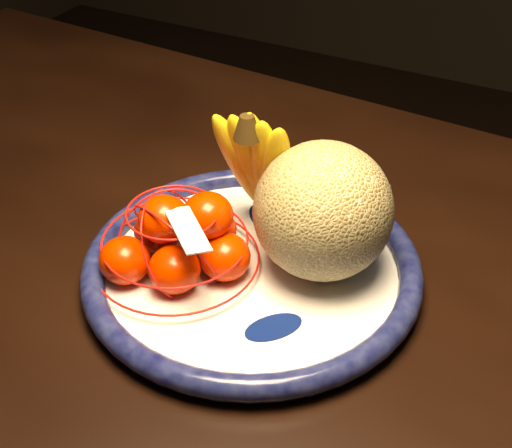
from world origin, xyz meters
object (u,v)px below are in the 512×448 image
at_px(banana_bunch, 259,162).
at_px(dining_table, 158,264).
at_px(fruit_bowl, 252,268).
at_px(mandarin_bag, 180,241).
at_px(cantaloupe, 323,211).

bearing_deg(banana_bunch, dining_table, -171.50).
height_order(dining_table, fruit_bowl, fruit_bowl).
distance_m(dining_table, mandarin_bag, 0.18).
relative_size(cantaloupe, mandarin_bag, 0.62).
distance_m(fruit_bowl, banana_bunch, 0.12).
xyz_separation_m(cantaloupe, banana_bunch, (-0.09, 0.04, 0.01)).
bearing_deg(cantaloupe, dining_table, 178.57).
distance_m(cantaloupe, banana_bunch, 0.10).
bearing_deg(cantaloupe, fruit_bowl, -149.41).
relative_size(dining_table, banana_bunch, 8.40).
distance_m(fruit_bowl, mandarin_bag, 0.09).
distance_m(cantaloupe, mandarin_bag, 0.16).
bearing_deg(mandarin_bag, banana_bunch, 68.35).
bearing_deg(dining_table, mandarin_bag, -35.91).
bearing_deg(banana_bunch, mandarin_bag, -115.41).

